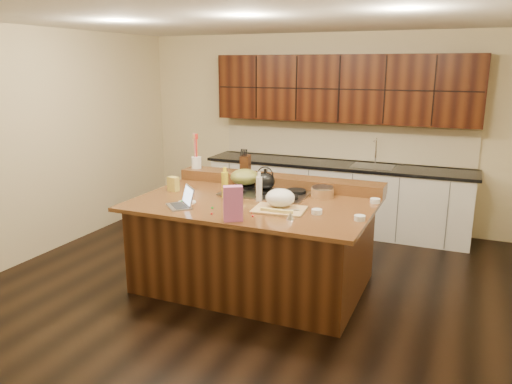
% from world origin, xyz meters
% --- Properties ---
extents(room, '(5.52, 5.02, 2.72)m').
position_xyz_m(room, '(0.00, 0.00, 1.35)').
color(room, black).
rests_on(room, ground).
extents(island, '(2.40, 1.60, 0.92)m').
position_xyz_m(island, '(0.00, 0.00, 0.46)').
color(island, black).
rests_on(island, ground).
extents(back_ledge, '(2.40, 0.30, 0.12)m').
position_xyz_m(back_ledge, '(0.00, 0.70, 0.98)').
color(back_ledge, black).
rests_on(back_ledge, island).
extents(cooktop, '(0.92, 0.52, 0.05)m').
position_xyz_m(cooktop, '(0.00, 0.30, 0.94)').
color(cooktop, gray).
rests_on(cooktop, island).
extents(back_counter, '(3.70, 0.66, 2.40)m').
position_xyz_m(back_counter, '(0.30, 2.23, 0.98)').
color(back_counter, silver).
rests_on(back_counter, ground).
extents(kettle, '(0.21, 0.21, 0.19)m').
position_xyz_m(kettle, '(0.00, 0.30, 1.06)').
color(kettle, black).
rests_on(kettle, cooktop).
extents(green_bowl, '(0.34, 0.34, 0.18)m').
position_xyz_m(green_bowl, '(-0.30, 0.43, 1.05)').
color(green_bowl, olive).
rests_on(green_bowl, cooktop).
extents(laptop, '(0.36, 0.36, 0.20)m').
position_xyz_m(laptop, '(-0.55, -0.47, 0.97)').
color(laptop, '#B7B7BC').
rests_on(laptop, island).
extents(oil_bottle, '(0.07, 0.07, 0.27)m').
position_xyz_m(oil_bottle, '(-0.33, -0.00, 1.06)').
color(oil_bottle, gold).
rests_on(oil_bottle, island).
extents(vinegar_bottle, '(0.07, 0.07, 0.25)m').
position_xyz_m(vinegar_bottle, '(0.05, 0.02, 1.04)').
color(vinegar_bottle, silver).
rests_on(vinegar_bottle, island).
extents(wooden_tray, '(0.52, 0.41, 0.20)m').
position_xyz_m(wooden_tray, '(0.35, -0.19, 1.01)').
color(wooden_tray, tan).
rests_on(wooden_tray, island).
extents(ramekin_a, '(0.13, 0.13, 0.04)m').
position_xyz_m(ramekin_a, '(1.13, -0.23, 0.94)').
color(ramekin_a, white).
rests_on(ramekin_a, island).
extents(ramekin_b, '(0.12, 0.12, 0.04)m').
position_xyz_m(ramekin_b, '(0.72, -0.19, 0.94)').
color(ramekin_b, white).
rests_on(ramekin_b, island).
extents(ramekin_c, '(0.13, 0.13, 0.04)m').
position_xyz_m(ramekin_c, '(1.15, 0.40, 0.94)').
color(ramekin_c, white).
rests_on(ramekin_c, island).
extents(strainer_bowl, '(0.28, 0.28, 0.09)m').
position_xyz_m(strainer_bowl, '(0.60, 0.43, 0.97)').
color(strainer_bowl, '#996B3F').
rests_on(strainer_bowl, island).
extents(kitchen_timer, '(0.10, 0.10, 0.07)m').
position_xyz_m(kitchen_timer, '(0.55, -0.45, 0.96)').
color(kitchen_timer, silver).
rests_on(kitchen_timer, island).
extents(pink_bag, '(0.19, 0.16, 0.32)m').
position_xyz_m(pink_bag, '(0.10, -0.69, 1.08)').
color(pink_bag, '#B85694').
rests_on(pink_bag, island).
extents(candy_plate, '(0.24, 0.24, 0.01)m').
position_xyz_m(candy_plate, '(-0.59, -0.34, 0.93)').
color(candy_plate, white).
rests_on(candy_plate, island).
extents(package_box, '(0.12, 0.10, 0.16)m').
position_xyz_m(package_box, '(-0.97, 0.02, 1.00)').
color(package_box, gold).
rests_on(package_box, island).
extents(utensil_crock, '(0.14, 0.14, 0.14)m').
position_xyz_m(utensil_crock, '(-1.07, 0.70, 1.11)').
color(utensil_crock, white).
rests_on(utensil_crock, back_ledge).
extents(knife_block, '(0.13, 0.18, 0.20)m').
position_xyz_m(knife_block, '(-0.41, 0.70, 1.14)').
color(knife_block, black).
rests_on(knife_block, back_ledge).
extents(gumdrop_0, '(0.02, 0.02, 0.02)m').
position_xyz_m(gumdrop_0, '(0.21, -0.52, 0.93)').
color(gumdrop_0, red).
rests_on(gumdrop_0, island).
extents(gumdrop_1, '(0.02, 0.02, 0.02)m').
position_xyz_m(gumdrop_1, '(0.06, -0.45, 0.93)').
color(gumdrop_1, '#198C26').
rests_on(gumdrop_1, island).
extents(gumdrop_2, '(0.02, 0.02, 0.02)m').
position_xyz_m(gumdrop_2, '(-0.09, -0.42, 0.93)').
color(gumdrop_2, red).
rests_on(gumdrop_2, island).
extents(gumdrop_3, '(0.02, 0.02, 0.02)m').
position_xyz_m(gumdrop_3, '(-0.05, -0.39, 0.93)').
color(gumdrop_3, '#198C26').
rests_on(gumdrop_3, island).
extents(gumdrop_4, '(0.02, 0.02, 0.02)m').
position_xyz_m(gumdrop_4, '(0.16, -0.43, 0.93)').
color(gumdrop_4, red).
rests_on(gumdrop_4, island).
extents(gumdrop_5, '(0.02, 0.02, 0.02)m').
position_xyz_m(gumdrop_5, '(-0.25, -0.43, 0.93)').
color(gumdrop_5, '#198C26').
rests_on(gumdrop_5, island).
extents(gumdrop_6, '(0.02, 0.02, 0.02)m').
position_xyz_m(gumdrop_6, '(-0.17, -0.60, 0.93)').
color(gumdrop_6, red).
rests_on(gumdrop_6, island).
extents(gumdrop_7, '(0.02, 0.02, 0.02)m').
position_xyz_m(gumdrop_7, '(0.22, -0.38, 0.93)').
color(gumdrop_7, '#198C26').
rests_on(gumdrop_7, island).
extents(gumdrop_8, '(0.02, 0.02, 0.02)m').
position_xyz_m(gumdrop_8, '(0.06, -0.53, 0.93)').
color(gumdrop_8, red).
rests_on(gumdrop_8, island).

